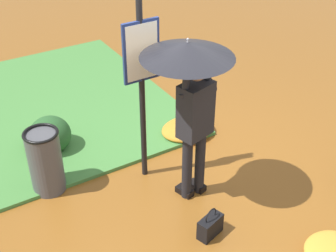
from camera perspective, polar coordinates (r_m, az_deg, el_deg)
ground_plane at (r=5.84m, az=3.32°, el=-7.08°), size 18.00×18.00×0.00m
grass_verge at (r=7.46m, az=-18.81°, el=1.09°), size 4.80×4.00×0.05m
person_with_umbrella at (r=4.78m, az=2.84°, el=5.49°), size 0.96×0.96×2.04m
info_sign_post at (r=5.20m, az=-3.25°, el=6.59°), size 0.44×0.07×2.30m
handbag at (r=5.13m, az=5.21°, el=-12.16°), size 0.33×0.22×0.37m
trash_bin at (r=5.69m, az=-14.85°, el=-4.20°), size 0.42×0.42×0.83m
shrub_cluster at (r=6.46m, az=-14.60°, el=-1.19°), size 0.62×0.56×0.51m
leaf_pile_near_person at (r=5.26m, az=19.34°, el=-14.05°), size 0.60×0.48×0.13m
leaf_pile_far_path at (r=6.67m, az=2.42°, el=-0.34°), size 0.79×0.63×0.17m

